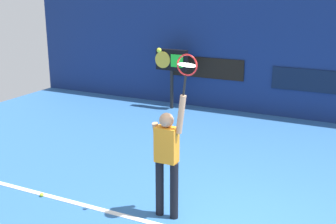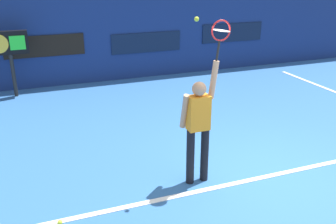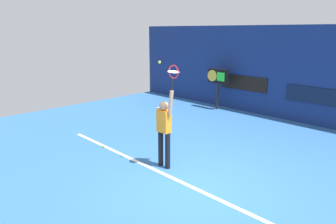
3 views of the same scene
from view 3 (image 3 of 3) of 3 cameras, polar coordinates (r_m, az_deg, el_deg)
ground_plane at (r=7.09m, az=4.61°, el=-13.41°), size 18.00×18.00×0.00m
back_wall at (r=12.20m, az=26.04°, el=5.86°), size 18.00×0.20×3.53m
sponsor_banner_center at (r=12.19m, az=25.48°, el=2.68°), size 2.20×0.03×0.60m
sponsor_banner_portside at (r=13.48m, az=13.57°, el=5.20°), size 2.20×0.03×0.60m
court_baseline at (r=7.05m, az=4.30°, el=-13.53°), size 10.00×0.10×0.01m
tennis_player at (r=7.63m, az=-0.70°, el=-3.02°), size 0.56×0.31×1.99m
tennis_racket at (r=7.10m, az=0.99°, el=7.10°), size 0.35×0.27×0.62m
tennis_ball at (r=7.34m, az=-1.56°, el=9.08°), size 0.07×0.07×0.07m
scoreboard_clock at (r=13.51m, az=9.13°, el=6.17°), size 0.96×0.20×1.75m
spare_ball at (r=9.41m, az=-11.79°, el=-6.14°), size 0.07×0.07×0.07m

